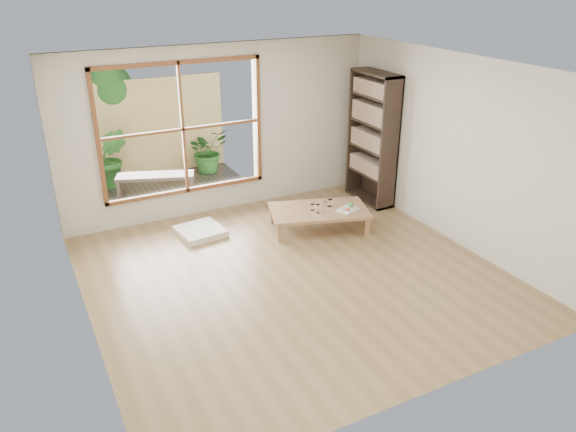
{
  "coord_description": "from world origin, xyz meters",
  "views": [
    {
      "loc": [
        -2.93,
        -5.54,
        3.64
      ],
      "look_at": [
        0.22,
        0.58,
        0.55
      ],
      "focal_mm": 35.0,
      "sensor_mm": 36.0,
      "label": 1
    }
  ],
  "objects_px": {
    "bookshelf": "(373,139)",
    "garden_bench": "(155,178)",
    "food_tray": "(348,208)",
    "low_table": "(319,212)"
  },
  "relations": [
    {
      "from": "bookshelf",
      "to": "garden_bench",
      "type": "height_order",
      "value": "bookshelf"
    },
    {
      "from": "bookshelf",
      "to": "garden_bench",
      "type": "distance_m",
      "value": 3.66
    },
    {
      "from": "food_tray",
      "to": "garden_bench",
      "type": "height_order",
      "value": "garden_bench"
    },
    {
      "from": "low_table",
      "to": "garden_bench",
      "type": "distance_m",
      "value": 2.94
    },
    {
      "from": "garden_bench",
      "to": "bookshelf",
      "type": "bearing_deg",
      "value": -7.98
    },
    {
      "from": "low_table",
      "to": "bookshelf",
      "type": "distance_m",
      "value": 1.66
    },
    {
      "from": "bookshelf",
      "to": "garden_bench",
      "type": "relative_size",
      "value": 1.61
    },
    {
      "from": "food_tray",
      "to": "garden_bench",
      "type": "xyz_separation_m",
      "value": [
        -2.22,
        2.51,
        0.03
      ]
    },
    {
      "from": "low_table",
      "to": "garden_bench",
      "type": "relative_size",
      "value": 1.22
    },
    {
      "from": "food_tray",
      "to": "bookshelf",
      "type": "bearing_deg",
      "value": 22.24
    }
  ]
}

